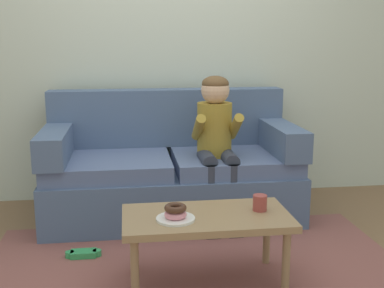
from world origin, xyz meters
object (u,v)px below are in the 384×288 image
at_px(couch, 171,171).
at_px(person_child, 216,135).
at_px(coffee_table, 207,223).
at_px(donut, 176,214).
at_px(mug, 260,203).
at_px(toy_controller, 83,255).

xyz_separation_m(couch, person_child, (0.32, -0.21, 0.32)).
bearing_deg(coffee_table, donut, -161.81).
xyz_separation_m(mug, toy_controller, (-1.03, 0.39, -0.43)).
xyz_separation_m(person_child, donut, (-0.41, -1.00, -0.23)).
bearing_deg(toy_controller, mug, -0.62).
distance_m(coffee_table, person_child, 1.02).
relative_size(person_child, toy_controller, 4.87).
distance_m(couch, toy_controller, 1.02).
bearing_deg(mug, donut, -170.04).
xyz_separation_m(couch, toy_controller, (-0.63, -0.73, -0.32)).
bearing_deg(coffee_table, toy_controller, 149.71).
relative_size(mug, toy_controller, 0.40).
relative_size(coffee_table, toy_controller, 4.11).
bearing_deg(mug, person_child, 95.04).
bearing_deg(toy_controller, person_child, 49.31).
height_order(coffee_table, toy_controller, coffee_table).
distance_m(coffee_table, toy_controller, 0.90).
bearing_deg(person_child, donut, -112.07).
distance_m(person_child, toy_controller, 1.26).
bearing_deg(coffee_table, person_child, 76.41).
height_order(coffee_table, mug, mug).
height_order(donut, mug, mug).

